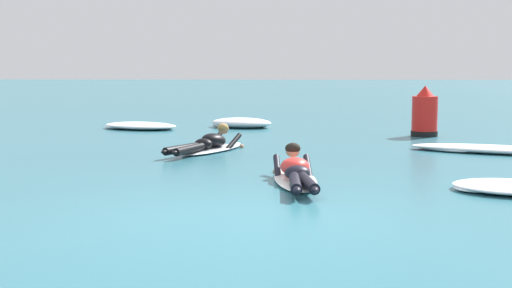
{
  "coord_description": "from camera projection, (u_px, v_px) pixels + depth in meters",
  "views": [
    {
      "loc": [
        0.44,
        -7.12,
        1.59
      ],
      "look_at": [
        -0.1,
        3.75,
        0.35
      ],
      "focal_mm": 48.69,
      "sensor_mm": 36.0,
      "label": 1
    }
  ],
  "objects": [
    {
      "name": "surfer_far",
      "position": [
        209.0,
        144.0,
        12.79
      ],
      "size": [
        1.39,
        2.43,
        0.55
      ],
      "color": "silver",
      "rests_on": "ground"
    },
    {
      "name": "whitewater_far_band",
      "position": [
        242.0,
        123.0,
        17.79
      ],
      "size": [
        1.85,
        1.5,
        0.25
      ],
      "color": "white",
      "rests_on": "ground"
    },
    {
      "name": "whitewater_mid_left",
      "position": [
        496.0,
        149.0,
        12.62
      ],
      "size": [
        3.11,
        1.79,
        0.14
      ],
      "color": "white",
      "rests_on": "ground"
    },
    {
      "name": "surfer_near",
      "position": [
        296.0,
        173.0,
        9.42
      ],
      "size": [
        0.74,
        2.6,
        0.55
      ],
      "color": "white",
      "rests_on": "ground"
    },
    {
      "name": "ground_plane",
      "position": [
        273.0,
        130.0,
        17.19
      ],
      "size": [
        120.0,
        120.0,
        0.0
      ],
      "primitive_type": "plane",
      "color": "#2D6B7A"
    },
    {
      "name": "channel_marker_buoy",
      "position": [
        425.0,
        116.0,
        15.58
      ],
      "size": [
        0.6,
        0.6,
        1.14
      ],
      "color": "red",
      "rests_on": "ground"
    },
    {
      "name": "whitewater_front",
      "position": [
        512.0,
        187.0,
        8.76
      ],
      "size": [
        1.72,
        1.45,
        0.13
      ],
      "color": "white",
      "rests_on": "ground"
    },
    {
      "name": "whitewater_mid_right",
      "position": [
        141.0,
        126.0,
        17.35
      ],
      "size": [
        2.18,
        1.66,
        0.18
      ],
      "color": "white",
      "rests_on": "ground"
    }
  ]
}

